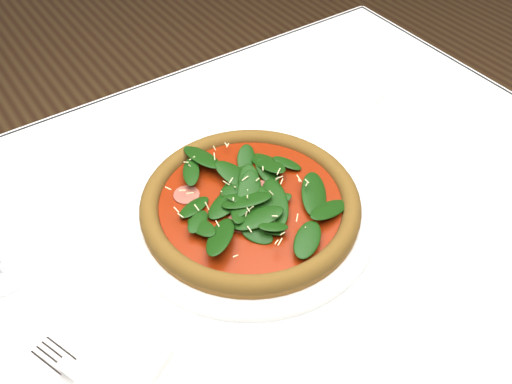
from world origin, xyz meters
TOP-DOWN VIEW (x-y plane):
  - dining_table at (0.00, 0.00)m, footprint 1.21×0.81m
  - plate at (0.04, 0.02)m, footprint 0.36×0.36m
  - pizza at (0.04, 0.02)m, footprint 0.40×0.40m
  - fork at (-0.25, -0.09)m, footprint 0.08×0.17m
  - saucer_far at (0.36, 0.18)m, footprint 0.15×0.15m

SIDE VIEW (x-z plane):
  - dining_table at x=0.00m, z-range 0.27..1.02m
  - saucer_far at x=0.36m, z-range 0.75..0.76m
  - plate at x=0.04m, z-range 0.75..0.77m
  - fork at x=-0.25m, z-range 0.76..0.77m
  - pizza at x=0.04m, z-range 0.76..0.80m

